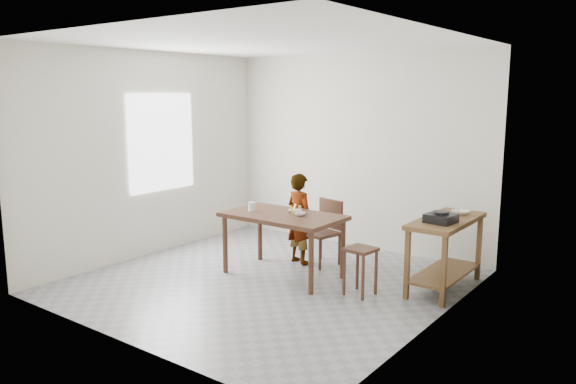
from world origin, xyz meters
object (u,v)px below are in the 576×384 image
Objects in this scene: child at (300,219)px; stool at (360,271)px; dining_chair at (321,233)px; dining_table at (283,245)px; prep_counter at (445,254)px.

child reaches higher than stool.
dining_chair is 1.17m from stool.
dining_chair is (0.25, 0.11, -0.17)m from child.
dining_table is at bearing -87.21° from dining_chair.
dining_table is 2.67× the size of stool.
dining_table is 0.65m from dining_chair.
dining_table is at bearing 178.47° from stool.
dining_table is 1.20× the size of child.
child is at bearing -143.49° from dining_chair.
prep_counter is (1.72, 0.70, 0.03)m from dining_table.
prep_counter is at bearing 22.15° from dining_table.
stool is at bearing -1.53° from dining_table.
stool is (1.07, -0.03, -0.11)m from dining_table.
child reaches higher than dining_chair.
dining_table is 0.58m from child.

